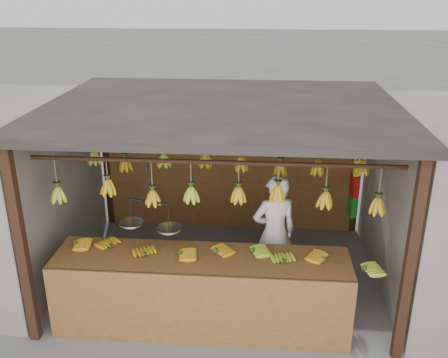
{
  "coord_description": "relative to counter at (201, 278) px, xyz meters",
  "views": [
    {
      "loc": [
        0.5,
        -5.94,
        3.76
      ],
      "look_at": [
        0.0,
        0.3,
        1.3
      ],
      "focal_mm": 40.0,
      "sensor_mm": 36.0,
      "label": 1
    }
  ],
  "objects": [
    {
      "name": "balance_scale",
      "position": [
        -0.6,
        0.22,
        0.56
      ],
      "size": [
        0.72,
        0.38,
        0.79
      ],
      "color": "black",
      "rests_on": "ground"
    },
    {
      "name": "bag_bundles",
      "position": [
        2.08,
        2.57,
        0.3
      ],
      "size": [
        0.08,
        0.26,
        1.29
      ],
      "color": "#1426BF",
      "rests_on": "ground"
    },
    {
      "name": "ground",
      "position": [
        0.14,
        1.22,
        -0.71
      ],
      "size": [
        80.0,
        80.0,
        0.0
      ],
      "primitive_type": "plane",
      "color": "#5B5B57"
    },
    {
      "name": "stall",
      "position": [
        0.14,
        1.55,
        1.26
      ],
      "size": [
        4.3,
        3.3,
        2.4
      ],
      "color": "black",
      "rests_on": "ground"
    },
    {
      "name": "counter",
      "position": [
        0.0,
        0.0,
        0.0
      ],
      "size": [
        3.58,
        0.76,
        0.96
      ],
      "color": "brown",
      "rests_on": "ground"
    },
    {
      "name": "vendor",
      "position": [
        0.82,
        0.99,
        0.08
      ],
      "size": [
        0.66,
        0.53,
        1.57
      ],
      "primitive_type": "imported",
      "rotation": [
        0.0,
        0.0,
        3.44
      ],
      "color": "white",
      "rests_on": "ground"
    },
    {
      "name": "hanging_bananas",
      "position": [
        0.14,
        1.22,
        0.93
      ],
      "size": [
        3.64,
        2.24,
        0.39
      ],
      "color": "#92A523",
      "rests_on": "ground"
    }
  ]
}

